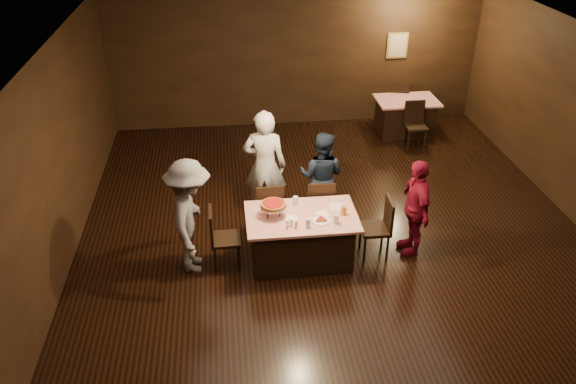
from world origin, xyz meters
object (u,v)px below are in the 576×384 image
Objects in this scene: chair_far_right at (320,204)px; diner_red_shirt at (415,207)px; chair_far_left at (269,207)px; diner_white_jacket at (265,166)px; pizza_stand at (273,205)px; chair_end_right at (375,228)px; glass_back at (295,201)px; back_table at (405,116)px; diner_navy_hoodie at (321,176)px; chair_back_near at (416,126)px; main_table at (301,238)px; diner_grey_knit at (190,217)px; chair_back_far at (398,102)px; plate_empty at (337,207)px; glass_front_right at (336,219)px; glass_front_left at (308,223)px; glass_amber at (344,211)px; chair_end_left at (226,238)px.

diner_red_shirt is at bearing 154.42° from chair_far_right.
chair_far_left is 0.69m from diner_white_jacket.
chair_far_right is 1.16m from pizza_stand.
glass_back is (-1.15, 0.30, 0.37)m from chair_end_right.
diner_navy_hoodie is at bearing -127.44° from back_table.
chair_far_right is 3.73m from chair_back_near.
main_table is 0.92× the size of diner_grey_knit.
chair_back_far is at bearing -129.67° from chair_far_left.
glass_front_right reaches higher than plate_empty.
glass_front_left is (-0.50, -0.45, 0.06)m from plate_empty.
glass_amber is (-0.50, -0.05, 0.37)m from chair_end_right.
chair_far_right is 6.79× the size of glass_amber.
chair_back_near reaches higher than glass_front_left.
chair_end_right is 6.79× the size of glass_back.
main_table is 1.64m from diner_grey_knit.
diner_white_jacket is at bearing -40.02° from diner_grey_knit.
glass_back reaches higher than main_table.
main_table is 4.21× the size of pizza_stand.
pizza_stand is at bearing 160.56° from glass_front_right.
chair_far_left is (-0.40, 0.75, 0.09)m from main_table.
chair_far_right is 1.00× the size of chair_back_far.
glass_front_left is at bearing -125.81° from chair_back_near.
glass_front_right is (0.85, -1.00, 0.37)m from chair_far_left.
glass_front_right and glass_back have the same top height.
glass_front_left is at bearing -79.47° from diner_red_shirt.
glass_back is (1.52, 0.29, -0.03)m from diner_grey_knit.
chair_far_right is 2.14m from diner_grey_knit.
chair_back_far is at bearing 90.00° from back_table.
chair_far_right is 1.07m from glass_front_right.
chair_far_right reaches higher than glass_amber.
chair_end_left is 2.80m from diner_red_shirt.
chair_far_right is 0.55× the size of diner_grey_knit.
pizza_stand is at bearing 88.94° from chair_far_left.
glass_front_right is at bearing -122.08° from chair_back_near.
glass_back is at bearing 81.61° from diner_navy_hoodie.
diner_navy_hoodie reaches higher than plate_empty.
diner_navy_hoodie is at bearing -58.92° from diner_grey_knit.
main_table is at bearing -128.55° from chair_back_near.
glass_front_left is at bearing -155.56° from glass_amber.
diner_grey_knit is at bearing -90.51° from diner_red_shirt.
main_table is at bearing 99.46° from glass_front_left.
chair_far_right is at bearing -125.25° from back_table.
diner_grey_knit reaches higher than glass_front_left.
diner_navy_hoodie is 2.34m from diner_grey_knit.
diner_grey_knit is (-4.44, -3.54, 0.39)m from chair_back_near.
chair_back_near is at bearing -90.00° from back_table.
diner_grey_knit reaches higher than diner_red_shirt.
glass_amber is (1.02, -1.31, -0.10)m from diner_white_jacket.
diner_navy_hoodie is at bearing -158.05° from chair_far_left.
plate_empty is (1.65, 0.15, 0.30)m from chair_end_left.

